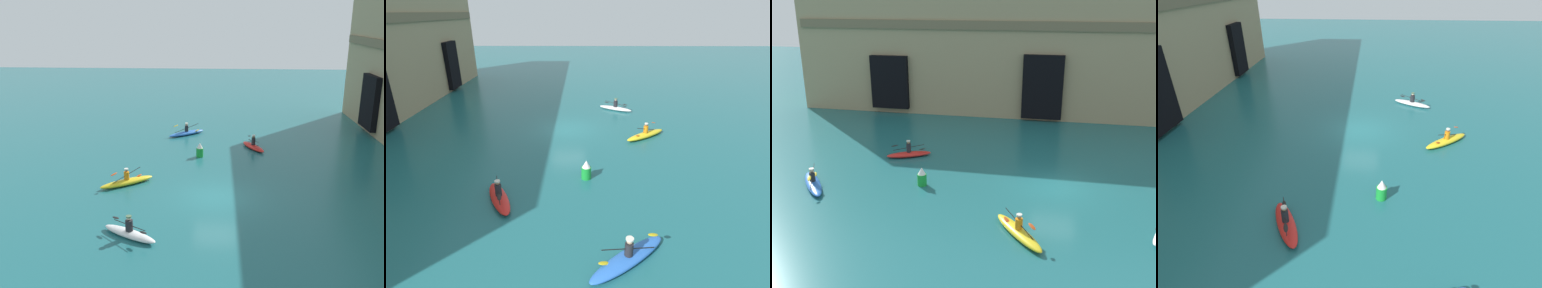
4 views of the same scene
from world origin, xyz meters
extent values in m
plane|color=#1E6066|center=(0.00, 0.00, 0.00)|extent=(120.00, 120.00, 0.00)
cube|color=black|center=(-14.53, 13.28, 2.79)|extent=(3.34, 0.70, 4.62)
ellipsoid|color=yellow|center=(-1.52, -5.50, 0.19)|extent=(2.62, 3.21, 0.37)
cylinder|color=orange|center=(-1.52, -5.50, 0.61)|extent=(0.33, 0.33, 0.48)
sphere|color=#9E704C|center=(-1.52, -5.50, 0.96)|extent=(0.20, 0.20, 0.20)
cylinder|color=silver|center=(-1.52, -5.50, 1.04)|extent=(0.25, 0.25, 0.06)
cylinder|color=black|center=(-1.52, -5.50, 0.64)|extent=(1.37, 1.48, 0.63)
ellipsoid|color=#D84C19|center=(-2.11, -4.85, 0.38)|extent=(0.43, 0.44, 0.17)
ellipsoid|color=#D84C19|center=(-0.93, -6.14, 0.90)|extent=(0.43, 0.44, 0.17)
ellipsoid|color=white|center=(4.85, -4.06, 0.17)|extent=(2.06, 2.97, 0.33)
cylinder|color=#232328|center=(4.85, -4.06, 0.60)|extent=(0.36, 0.36, 0.54)
sphere|color=beige|center=(4.85, -4.06, 0.98)|extent=(0.22, 0.22, 0.22)
cylinder|color=#4C6B4C|center=(4.85, -4.06, 1.07)|extent=(0.27, 0.27, 0.06)
cylinder|color=black|center=(4.85, -4.06, 0.63)|extent=(1.31, 1.73, 0.18)
ellipsoid|color=black|center=(5.42, -3.30, 0.56)|extent=(0.41, 0.46, 0.08)
ellipsoid|color=black|center=(4.29, -4.81, 0.69)|extent=(0.41, 0.46, 0.08)
ellipsoid|color=blue|center=(-13.05, -2.62, 0.16)|extent=(2.78, 3.23, 0.33)
cylinder|color=#232328|center=(-13.05, -2.62, 0.58)|extent=(0.30, 0.30, 0.50)
sphere|color=tan|center=(-13.05, -2.62, 0.95)|extent=(0.23, 0.23, 0.23)
cylinder|color=silver|center=(-13.05, -2.62, 1.04)|extent=(0.28, 0.28, 0.06)
cylinder|color=black|center=(-13.05, -2.62, 0.61)|extent=(0.88, 2.01, 0.69)
ellipsoid|color=yellow|center=(-12.67, -3.51, 0.90)|extent=(0.34, 0.47, 0.17)
ellipsoid|color=yellow|center=(-13.43, -1.73, 0.31)|extent=(0.34, 0.47, 0.17)
ellipsoid|color=red|center=(-9.37, 2.87, 0.17)|extent=(2.90, 1.93, 0.33)
cylinder|color=#232328|center=(-9.37, 2.87, 0.62)|extent=(0.30, 0.30, 0.57)
sphere|color=#9E704C|center=(-9.37, 2.87, 1.01)|extent=(0.20, 0.20, 0.20)
cylinder|color=silver|center=(-9.37, 2.87, 1.09)|extent=(0.25, 0.25, 0.06)
cylinder|color=black|center=(-9.37, 2.87, 0.65)|extent=(1.92, 0.64, 0.37)
ellipsoid|color=black|center=(-10.22, 2.60, 0.79)|extent=(0.48, 0.31, 0.12)
ellipsoid|color=black|center=(-8.53, 3.13, 0.50)|extent=(0.48, 0.31, 0.12)
cylinder|color=green|center=(-7.22, -1.23, 0.33)|extent=(0.52, 0.52, 0.66)
cone|color=white|center=(-7.22, -1.23, 0.85)|extent=(0.44, 0.44, 0.40)
camera|label=1|loc=(22.71, -0.05, 10.13)|focal=40.00mm
camera|label=2|loc=(-21.08, -0.91, 8.14)|focal=28.00mm
camera|label=3|loc=(-0.50, -22.00, 9.91)|focal=40.00mm
camera|label=4|loc=(-18.60, -0.48, 9.40)|focal=28.00mm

